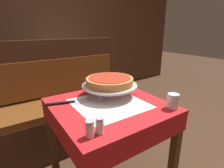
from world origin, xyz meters
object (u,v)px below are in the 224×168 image
salt_shaker (90,129)px  pizza_pan_stand (110,86)px  dining_table_rear (70,70)px  pizza_server (69,102)px  dining_table_front (109,117)px  booth_bench (53,116)px  condiment_caddy (75,59)px  deep_dish_pizza (110,81)px  water_glass_near (173,101)px  pepper_shaker (100,126)px

salt_shaker → pizza_pan_stand: bearing=46.9°
dining_table_rear → pizza_server: bearing=-110.9°
dining_table_front → salt_shaker: 0.40m
booth_bench → condiment_caddy: (0.59, 0.79, 0.43)m
dining_table_front → booth_bench: bearing=102.1°
deep_dish_pizza → pizza_server: bearing=173.2°
dining_table_front → deep_dish_pizza: size_ratio=2.16×
dining_table_rear → water_glass_near: water_glass_near is taller
deep_dish_pizza → salt_shaker: size_ratio=4.25×
pizza_pan_stand → water_glass_near: (0.21, -0.39, -0.03)m
dining_table_front → pizza_pan_stand: 0.22m
pizza_pan_stand → deep_dish_pizza: deep_dish_pizza is taller
dining_table_front → dining_table_rear: (0.32, 1.55, -0.02)m
pizza_pan_stand → dining_table_front: bearing=-124.7°
dining_table_front → dining_table_rear: size_ratio=0.92×
dining_table_rear → pizza_server: 1.50m
dining_table_rear → pizza_server: pizza_server is taller
dining_table_front → salt_shaker: (-0.27, -0.26, 0.14)m
booth_bench → pizza_pan_stand: bearing=-69.7°
pepper_shaker → water_glass_near: bearing=-1.6°
booth_bench → pizza_pan_stand: size_ratio=4.17×
pizza_server → salt_shaker: size_ratio=3.68×
dining_table_rear → water_glass_near: bearing=-91.0°
dining_table_front → water_glass_near: 0.42m
booth_bench → pizza_pan_stand: booth_bench is taller
water_glass_near → condiment_caddy: condiment_caddy is taller
dining_table_rear → booth_bench: 0.94m
booth_bench → pepper_shaker: 1.14m
booth_bench → dining_table_front: bearing=-77.9°
dining_table_front → pepper_shaker: size_ratio=9.26×
pizza_server → pizza_pan_stand: bearing=-6.8°
booth_bench → pizza_server: (-0.04, -0.64, 0.40)m
pepper_shaker → dining_table_front: bearing=49.6°
booth_bench → dining_table_rear: bearing=56.9°
salt_shaker → deep_dish_pizza: bearing=46.9°
pizza_server → dining_table_front: bearing=-35.7°
pepper_shaker → pizza_pan_stand: bearing=51.3°
booth_bench → pizza_server: size_ratio=5.64×
pizza_pan_stand → pepper_shaker: pizza_pan_stand is taller
pizza_server → pepper_shaker: bearing=-91.0°
deep_dish_pizza → water_glass_near: 0.45m
pizza_pan_stand → condiment_caddy: 1.51m
salt_shaker → booth_bench: bearing=84.6°
dining_table_rear → pizza_server: (-0.53, -1.39, 0.13)m
deep_dish_pizza → water_glass_near: bearing=-62.2°
deep_dish_pizza → pepper_shaker: size_ratio=4.28×
water_glass_near → condiment_caddy: 1.87m
dining_table_rear → pizza_pan_stand: pizza_pan_stand is taller
deep_dish_pizza → pizza_server: deep_dish_pizza is taller
deep_dish_pizza → condiment_caddy: 1.51m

